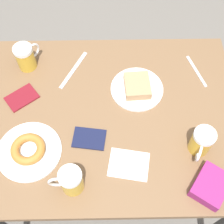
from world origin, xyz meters
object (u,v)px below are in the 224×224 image
(beer_mug_center, at_px, (201,142))
(passport_near_edge, at_px, (22,98))
(beer_mug_left, at_px, (26,57))
(passport_far_edge, at_px, (89,138))
(knife, at_px, (74,70))
(blue_pouch, at_px, (211,186))
(fork, at_px, (196,71))
(beer_mug_right, at_px, (71,181))
(napkin_folded, at_px, (129,165))
(plate_with_donut, at_px, (29,150))
(plate_with_cake, at_px, (137,87))

(beer_mug_center, distance_m, passport_near_edge, 0.75)
(beer_mug_left, distance_m, passport_far_edge, 0.47)
(knife, height_order, blue_pouch, blue_pouch)
(fork, bearing_deg, blue_pouch, 176.25)
(beer_mug_left, distance_m, blue_pouch, 0.91)
(beer_mug_right, relative_size, blue_pouch, 0.71)
(napkin_folded, bearing_deg, beer_mug_center, -76.89)
(fork, relative_size, passport_near_edge, 1.13)
(plate_with_donut, xyz_separation_m, knife, (0.39, -0.15, -0.01))
(beer_mug_left, xyz_separation_m, beer_mug_center, (-0.42, -0.70, 0.00))
(passport_far_edge, distance_m, blue_pouch, 0.48)
(plate_with_donut, bearing_deg, napkin_folded, -98.83)
(plate_with_donut, height_order, passport_near_edge, plate_with_donut)
(beer_mug_center, height_order, fork, beer_mug_center)
(plate_with_cake, xyz_separation_m, fork, (0.09, -0.27, -0.01))
(plate_with_donut, xyz_separation_m, fork, (0.37, -0.69, -0.01))
(beer_mug_right, bearing_deg, napkin_folded, -69.69)
(napkin_folded, bearing_deg, beer_mug_left, 41.86)
(plate_with_donut, relative_size, fork, 1.43)
(beer_mug_right, relative_size, passport_near_edge, 0.80)
(fork, relative_size, knife, 0.84)
(passport_near_edge, bearing_deg, beer_mug_center, -108.88)
(beer_mug_left, xyz_separation_m, knife, (-0.03, -0.20, -0.06))
(plate_with_donut, distance_m, knife, 0.42)
(plate_with_donut, relative_size, napkin_folded, 1.50)
(beer_mug_left, height_order, fork, beer_mug_left)
(beer_mug_left, bearing_deg, passport_far_edge, -142.92)
(knife, xyz_separation_m, passport_far_edge, (-0.34, -0.08, 0.00))
(beer_mug_right, height_order, napkin_folded, beer_mug_right)
(beer_mug_left, height_order, beer_mug_center, same)
(beer_mug_center, relative_size, napkin_folded, 0.73)
(passport_near_edge, xyz_separation_m, passport_far_edge, (-0.19, -0.29, 0.00))
(beer_mug_right, relative_size, fork, 0.71)
(beer_mug_left, relative_size, blue_pouch, 0.66)
(passport_near_edge, bearing_deg, napkin_folded, -124.79)
(beer_mug_right, distance_m, fork, 0.73)
(beer_mug_left, relative_size, beer_mug_center, 0.97)
(beer_mug_center, xyz_separation_m, passport_near_edge, (0.24, 0.70, -0.05))
(plate_with_donut, bearing_deg, beer_mug_left, 7.10)
(beer_mug_left, xyz_separation_m, beer_mug_right, (-0.55, -0.22, 0.00))
(beer_mug_right, bearing_deg, knife, 2.13)
(knife, bearing_deg, beer_mug_center, -127.98)
(beer_mug_right, height_order, knife, beer_mug_right)
(fork, height_order, blue_pouch, blue_pouch)
(knife, relative_size, blue_pouch, 1.17)
(plate_with_donut, height_order, blue_pouch, blue_pouch)
(beer_mug_center, xyz_separation_m, knife, (0.39, 0.49, -0.06))
(plate_with_cake, height_order, beer_mug_right, beer_mug_right)
(passport_near_edge, bearing_deg, fork, -80.37)
(beer_mug_left, height_order, knife, beer_mug_left)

